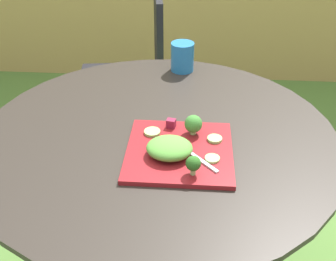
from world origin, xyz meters
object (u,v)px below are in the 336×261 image
Objects in this scene: salad_plate at (179,151)px; drinking_glass at (182,58)px; fork at (194,155)px; patio_chair at (137,66)px.

drinking_glass reaches higher than salad_plate.
salad_plate is 2.36× the size of fork.
fork is (0.30, -1.02, 0.21)m from patio_chair.
patio_chair is at bearing 106.41° from fork.
salad_plate is at bearing -88.32° from drinking_glass.
drinking_glass is at bearing 91.68° from salad_plate.
drinking_glass is (-0.02, 0.55, 0.04)m from salad_plate.
salad_plate is 0.05m from fork.
patio_chair is 7.20× the size of fork.
patio_chair is 3.05× the size of salad_plate.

